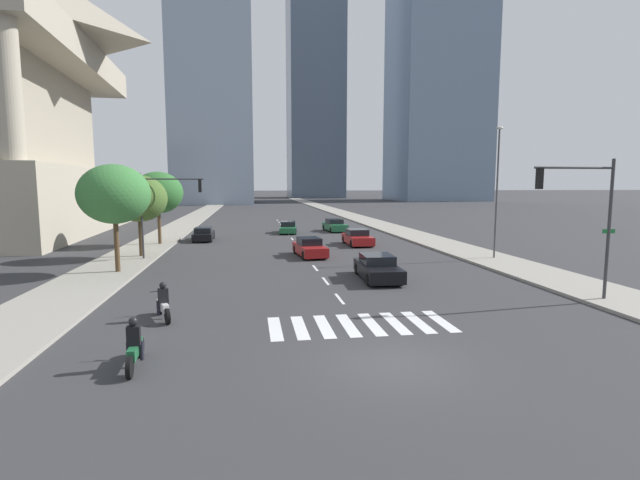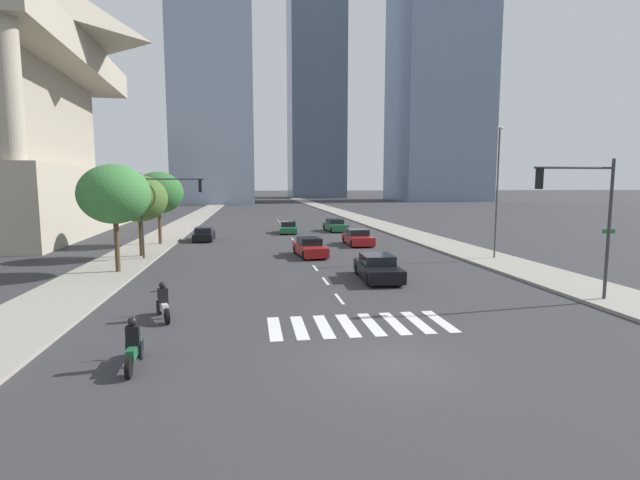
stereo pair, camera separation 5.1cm
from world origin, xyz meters
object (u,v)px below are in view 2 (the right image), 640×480
street_tree_second (139,199)px  street_tree_third (158,193)px  motorcycle_trailing (134,347)px  street_tree_nearest (114,194)px  sedan_green_4 (289,228)px  sedan_black_3 (378,268)px  motorcycle_lead (163,305)px  sedan_red_0 (358,238)px  street_lamp_east (497,184)px  sedan_black_1 (204,234)px  traffic_signal_near (583,205)px  sedan_green_5 (335,226)px  traffic_signal_far (165,200)px  sedan_red_2 (310,248)px

street_tree_second → street_tree_third: bearing=90.0°
motorcycle_trailing → street_tree_nearest: size_ratio=0.36×
sedan_green_4 → sedan_black_3: bearing=12.3°
motorcycle_lead → sedan_red_0: bearing=-52.0°
motorcycle_trailing → street_lamp_east: size_ratio=0.25×
sedan_red_0 → sedan_black_1: sedan_red_0 is taller
traffic_signal_near → street_tree_third: (-21.87, 23.11, 0.19)m
sedan_red_0 → street_tree_third: (-16.82, 2.21, 3.87)m
sedan_black_1 → sedan_black_3: (11.19, -19.77, 0.04)m
sedan_black_1 → street_tree_second: street_tree_second is taller
sedan_red_0 → street_lamp_east: bearing=38.7°
sedan_green_5 → street_tree_nearest: street_tree_nearest is taller
street_lamp_east → street_tree_nearest: 24.44m
sedan_red_0 → traffic_signal_far: 16.41m
sedan_green_4 → street_tree_nearest: street_tree_nearest is taller
sedan_green_5 → street_tree_nearest: (-17.01, -22.80, 4.00)m
sedan_red_0 → motorcycle_trailing: bearing=-26.6°
motorcycle_lead → sedan_green_5: motorcycle_lead is taller
traffic_signal_near → sedan_green_4: bearing=-72.3°
motorcycle_trailing → traffic_signal_near: size_ratio=0.36×
sedan_black_3 → street_tree_second: size_ratio=0.85×
street_tree_second → sedan_red_2: bearing=-4.5°
sedan_black_1 → sedan_green_4: sedan_black_1 is taller
sedan_black_1 → sedan_black_3: size_ratio=0.93×
motorcycle_lead → street_tree_third: street_tree_third is taller
street_tree_second → sedan_red_0: bearing=15.9°
traffic_signal_far → street_lamp_east: 22.69m
sedan_red_0 → traffic_signal_far: traffic_signal_far is taller
motorcycle_trailing → street_tree_second: size_ratio=0.39×
sedan_black_1 → sedan_green_5: sedan_green_5 is taller
traffic_signal_far → street_tree_nearest: (-1.94, -4.86, 0.50)m
motorcycle_trailing → traffic_signal_far: 20.14m
sedan_red_0 → sedan_black_3: (-2.25, -14.54, -0.01)m
motorcycle_lead → sedan_green_5: (12.73, 32.79, 0.04)m
motorcycle_lead → sedan_black_1: (-0.91, 26.06, -0.01)m
motorcycle_lead → sedan_black_1: 26.08m
motorcycle_lead → traffic_signal_far: size_ratio=0.35×
motorcycle_trailing → street_tree_third: size_ratio=0.36×
sedan_green_5 → street_tree_second: street_tree_second is taller
sedan_green_5 → street_tree_third: bearing=-65.6°
motorcycle_trailing → street_tree_second: bearing=9.2°
sedan_green_5 → traffic_signal_far: size_ratio=0.80×
sedan_green_4 → sedan_green_5: size_ratio=1.02×
sedan_black_1 → street_tree_third: size_ratio=0.73×
sedan_red_0 → traffic_signal_far: (-14.88, -5.98, 3.50)m
traffic_signal_near → traffic_signal_far: bearing=-36.8°
sedan_red_0 → sedan_black_1: 14.42m
sedan_red_0 → street_lamp_east: (7.56, -9.21, 4.60)m
sedan_red_2 → street_tree_second: 12.48m
sedan_black_3 → street_lamp_east: street_lamp_east is taller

